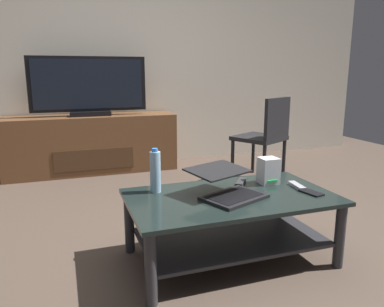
{
  "coord_description": "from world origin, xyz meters",
  "views": [
    {
      "loc": [
        -0.79,
        -2.08,
        1.11
      ],
      "look_at": [
        0.04,
        0.29,
        0.55
      ],
      "focal_mm": 34.86,
      "sensor_mm": 36.0,
      "label": 1
    }
  ],
  "objects_px": {
    "media_cabinet": "(92,144)",
    "tv_remote": "(241,182)",
    "laptop": "(227,186)",
    "water_bottle_near": "(155,172)",
    "cell_phone": "(311,193)",
    "television": "(89,88)",
    "coffee_table": "(230,215)",
    "dining_chair": "(266,134)",
    "router_box": "(268,171)",
    "soundbar_remote": "(297,186)"
  },
  "relations": [
    {
      "from": "dining_chair",
      "to": "laptop",
      "type": "relative_size",
      "value": 1.79
    },
    {
      "from": "dining_chair",
      "to": "tv_remote",
      "type": "distance_m",
      "value": 1.48
    },
    {
      "from": "laptop",
      "to": "router_box",
      "type": "height_order",
      "value": "router_box"
    },
    {
      "from": "television",
      "to": "tv_remote",
      "type": "distance_m",
      "value": 2.33
    },
    {
      "from": "cell_phone",
      "to": "media_cabinet",
      "type": "bearing_deg",
      "value": 100.65
    },
    {
      "from": "dining_chair",
      "to": "soundbar_remote",
      "type": "distance_m",
      "value": 1.5
    },
    {
      "from": "soundbar_remote",
      "to": "water_bottle_near",
      "type": "bearing_deg",
      "value": 173.81
    },
    {
      "from": "water_bottle_near",
      "to": "media_cabinet",
      "type": "bearing_deg",
      "value": 95.47
    },
    {
      "from": "laptop",
      "to": "soundbar_remote",
      "type": "height_order",
      "value": "laptop"
    },
    {
      "from": "coffee_table",
      "to": "water_bottle_near",
      "type": "distance_m",
      "value": 0.51
    },
    {
      "from": "router_box",
      "to": "laptop",
      "type": "bearing_deg",
      "value": -157.28
    },
    {
      "from": "cell_phone",
      "to": "laptop",
      "type": "bearing_deg",
      "value": 154.03
    },
    {
      "from": "coffee_table",
      "to": "television",
      "type": "bearing_deg",
      "value": 104.57
    },
    {
      "from": "router_box",
      "to": "tv_remote",
      "type": "relative_size",
      "value": 1.05
    },
    {
      "from": "tv_remote",
      "to": "cell_phone",
      "type": "bearing_deg",
      "value": -8.35
    },
    {
      "from": "router_box",
      "to": "water_bottle_near",
      "type": "distance_m",
      "value": 0.73
    },
    {
      "from": "coffee_table",
      "to": "media_cabinet",
      "type": "height_order",
      "value": "media_cabinet"
    },
    {
      "from": "router_box",
      "to": "soundbar_remote",
      "type": "xyz_separation_m",
      "value": [
        0.13,
        -0.14,
        -0.07
      ]
    },
    {
      "from": "television",
      "to": "water_bottle_near",
      "type": "distance_m",
      "value": 2.17
    },
    {
      "from": "laptop",
      "to": "cell_phone",
      "type": "bearing_deg",
      "value": -13.25
    },
    {
      "from": "dining_chair",
      "to": "router_box",
      "type": "relative_size",
      "value": 5.12
    },
    {
      "from": "water_bottle_near",
      "to": "soundbar_remote",
      "type": "height_order",
      "value": "water_bottle_near"
    },
    {
      "from": "television",
      "to": "dining_chair",
      "type": "distance_m",
      "value": 1.94
    },
    {
      "from": "cell_phone",
      "to": "soundbar_remote",
      "type": "distance_m",
      "value": 0.13
    },
    {
      "from": "media_cabinet",
      "to": "tv_remote",
      "type": "height_order",
      "value": "media_cabinet"
    },
    {
      "from": "tv_remote",
      "to": "coffee_table",
      "type": "bearing_deg",
      "value": -92.82
    },
    {
      "from": "water_bottle_near",
      "to": "router_box",
      "type": "bearing_deg",
      "value": -5.24
    },
    {
      "from": "media_cabinet",
      "to": "router_box",
      "type": "xyz_separation_m",
      "value": [
        0.93,
        -2.21,
        0.17
      ]
    },
    {
      "from": "laptop",
      "to": "tv_remote",
      "type": "distance_m",
      "value": 0.28
    },
    {
      "from": "media_cabinet",
      "to": "cell_phone",
      "type": "distance_m",
      "value": 2.7
    },
    {
      "from": "cell_phone",
      "to": "coffee_table",
      "type": "bearing_deg",
      "value": 152.03
    },
    {
      "from": "water_bottle_near",
      "to": "soundbar_remote",
      "type": "xyz_separation_m",
      "value": [
        0.85,
        -0.2,
        -0.12
      ]
    },
    {
      "from": "media_cabinet",
      "to": "laptop",
      "type": "distance_m",
      "value": 2.43
    },
    {
      "from": "cell_phone",
      "to": "water_bottle_near",
      "type": "bearing_deg",
      "value": 146.26
    },
    {
      "from": "laptop",
      "to": "water_bottle_near",
      "type": "xyz_separation_m",
      "value": [
        -0.37,
        0.22,
        0.06
      ]
    },
    {
      "from": "coffee_table",
      "to": "soundbar_remote",
      "type": "relative_size",
      "value": 7.5
    },
    {
      "from": "water_bottle_near",
      "to": "cell_phone",
      "type": "relative_size",
      "value": 1.9
    },
    {
      "from": "television",
      "to": "cell_phone",
      "type": "height_order",
      "value": "television"
    },
    {
      "from": "coffee_table",
      "to": "dining_chair",
      "type": "distance_m",
      "value": 1.74
    },
    {
      "from": "media_cabinet",
      "to": "router_box",
      "type": "height_order",
      "value": "media_cabinet"
    },
    {
      "from": "television",
      "to": "water_bottle_near",
      "type": "bearing_deg",
      "value": -84.48
    },
    {
      "from": "media_cabinet",
      "to": "water_bottle_near",
      "type": "relative_size",
      "value": 6.93
    },
    {
      "from": "water_bottle_near",
      "to": "cell_phone",
      "type": "distance_m",
      "value": 0.93
    },
    {
      "from": "television",
      "to": "dining_chair",
      "type": "bearing_deg",
      "value": -30.11
    },
    {
      "from": "router_box",
      "to": "media_cabinet",
      "type": "bearing_deg",
      "value": 112.86
    },
    {
      "from": "media_cabinet",
      "to": "cell_phone",
      "type": "relative_size",
      "value": 13.18
    },
    {
      "from": "coffee_table",
      "to": "laptop",
      "type": "xyz_separation_m",
      "value": [
        -0.03,
        -0.01,
        0.19
      ]
    },
    {
      "from": "coffee_table",
      "to": "soundbar_remote",
      "type": "distance_m",
      "value": 0.47
    },
    {
      "from": "coffee_table",
      "to": "dining_chair",
      "type": "xyz_separation_m",
      "value": [
        1.03,
        1.38,
        0.21
      ]
    },
    {
      "from": "soundbar_remote",
      "to": "television",
      "type": "bearing_deg",
      "value": 121.66
    }
  ]
}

